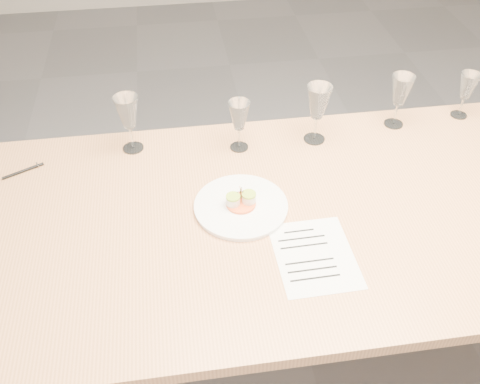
{
  "coord_description": "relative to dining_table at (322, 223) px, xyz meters",
  "views": [
    {
      "loc": [
        -0.44,
        -1.16,
        1.89
      ],
      "look_at": [
        -0.26,
        0.05,
        0.8
      ],
      "focal_mm": 40.0,
      "sensor_mm": 36.0,
      "label": 1
    }
  ],
  "objects": [
    {
      "name": "wine_glass_0",
      "position": [
        -0.59,
        0.4,
        0.21
      ],
      "size": [
        0.08,
        0.08,
        0.21
      ],
      "color": "white",
      "rests_on": "dining_table"
    },
    {
      "name": "wine_glass_2",
      "position": [
        0.06,
        0.36,
        0.22
      ],
      "size": [
        0.09,
        0.09,
        0.22
      ],
      "color": "white",
      "rests_on": "dining_table"
    },
    {
      "name": "wine_glass_4",
      "position": [
        0.64,
        0.43,
        0.19
      ],
      "size": [
        0.07,
        0.07,
        0.18
      ],
      "color": "white",
      "rests_on": "dining_table"
    },
    {
      "name": "dining_table",
      "position": [
        0.0,
        0.0,
        0.0
      ],
      "size": [
        2.4,
        1.0,
        0.75
      ],
      "color": "tan",
      "rests_on": "ground"
    },
    {
      "name": "dinner_plate",
      "position": [
        -0.26,
        0.03,
        0.08
      ],
      "size": [
        0.29,
        0.29,
        0.08
      ],
      "rotation": [
        0.0,
        0.0,
        0.29
      ],
      "color": "white",
      "rests_on": "dining_table"
    },
    {
      "name": "wine_glass_1",
      "position": [
        -0.22,
        0.35,
        0.2
      ],
      "size": [
        0.07,
        0.07,
        0.19
      ],
      "color": "white",
      "rests_on": "dining_table"
    },
    {
      "name": "wine_glass_3",
      "position": [
        0.37,
        0.41,
        0.21
      ],
      "size": [
        0.08,
        0.08,
        0.2
      ],
      "color": "white",
      "rests_on": "dining_table"
    },
    {
      "name": "ground",
      "position": [
        0.0,
        0.0,
        -0.68
      ],
      "size": [
        7.0,
        7.0,
        0.0
      ],
      "primitive_type": "plane",
      "color": "slate",
      "rests_on": "ground"
    },
    {
      "name": "ballpoint_pen",
      "position": [
        -0.95,
        0.32,
        0.07
      ],
      "size": [
        0.13,
        0.07,
        0.01
      ],
      "rotation": [
        0.0,
        0.0,
        0.46
      ],
      "color": "black",
      "rests_on": "dining_table"
    },
    {
      "name": "recipe_sheet",
      "position": [
        -0.08,
        -0.19,
        0.07
      ],
      "size": [
        0.23,
        0.28,
        0.0
      ],
      "rotation": [
        0.0,
        0.0,
        0.02
      ],
      "color": "white",
      "rests_on": "dining_table"
    }
  ]
}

